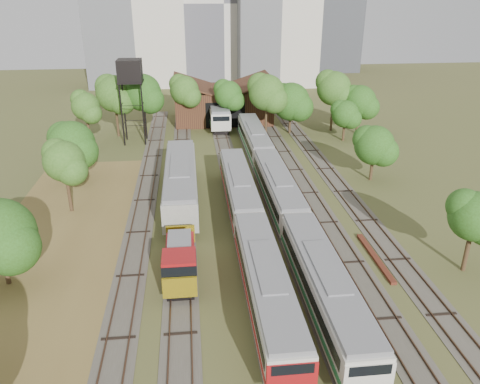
{
  "coord_description": "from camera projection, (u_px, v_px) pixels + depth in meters",
  "views": [
    {
      "loc": [
        -6.81,
        -21.51,
        20.74
      ],
      "look_at": [
        -2.17,
        20.43,
        2.5
      ],
      "focal_mm": 35.0,
      "sensor_mm": 36.0,
      "label": 1
    }
  ],
  "objects": [
    {
      "name": "old_grey_coach",
      "position": [
        181.0,
        182.0,
        49.06
      ],
      "size": [
        3.3,
        18.0,
        4.09
      ],
      "color": "black",
      "rests_on": "ground"
    },
    {
      "name": "rail_pile_far",
      "position": [
        375.0,
        257.0,
        39.23
      ],
      "size": [
        0.48,
        7.76,
        0.25
      ],
      "primitive_type": "cube",
      "color": "#612A1B",
      "rests_on": "ground"
    },
    {
      "name": "railcar_rear",
      "position": [
        218.0,
        111.0,
        78.57
      ],
      "size": [
        3.09,
        16.08,
        3.82
      ],
      "color": "black",
      "rests_on": "ground"
    },
    {
      "name": "railcar_green_set",
      "position": [
        278.0,
        189.0,
        48.34
      ],
      "size": [
        2.81,
        52.08,
        3.47
      ],
      "color": "black",
      "rests_on": "ground"
    },
    {
      "name": "tower_centre",
      "position": [
        221.0,
        3.0,
        112.83
      ],
      "size": [
        20.0,
        18.0,
        36.0
      ],
      "primitive_type": "cube",
      "color": "beige",
      "rests_on": "ground"
    },
    {
      "name": "water_tower",
      "position": [
        130.0,
        73.0,
        65.49
      ],
      "size": [
        3.46,
        3.46,
        11.95
      ],
      "color": "black",
      "rests_on": "ground"
    },
    {
      "name": "tree_band_far",
      "position": [
        241.0,
        95.0,
        71.3
      ],
      "size": [
        42.34,
        10.3,
        9.42
      ],
      "color": "#382616",
      "rests_on": "ground"
    },
    {
      "name": "tree_band_left",
      "position": [
        32.0,
        199.0,
        38.89
      ],
      "size": [
        8.16,
        54.1,
        8.13
      ],
      "color": "#382616",
      "rests_on": "ground"
    },
    {
      "name": "tracks",
      "position": [
        249.0,
        196.0,
        51.27
      ],
      "size": [
        24.6,
        80.0,
        0.19
      ],
      "color": "#4C473D",
      "rests_on": "ground"
    },
    {
      "name": "tower_far_right",
      "position": [
        336.0,
        17.0,
        126.77
      ],
      "size": [
        12.0,
        12.0,
        28.0
      ],
      "primitive_type": "cube",
      "color": "#3A3C41",
      "rests_on": "ground"
    },
    {
      "name": "dry_grass_patch",
      "position": [
        43.0,
        300.0,
        34.01
      ],
      "size": [
        14.0,
        60.0,
        0.04
      ],
      "primitive_type": "cube",
      "color": "brown",
      "rests_on": "ground"
    },
    {
      "name": "maintenance_shed",
      "position": [
        223.0,
        103.0,
        80.18
      ],
      "size": [
        16.45,
        11.55,
        7.58
      ],
      "color": "#371C14",
      "rests_on": "ground"
    },
    {
      "name": "shunter_locomotive",
      "position": [
        180.0,
        263.0,
        35.82
      ],
      "size": [
        2.49,
        8.1,
        3.26
      ],
      "color": "black",
      "rests_on": "ground"
    },
    {
      "name": "tree_band_right",
      "position": [
        382.0,
        147.0,
        53.25
      ],
      "size": [
        5.96,
        39.41,
        6.78
      ],
      "color": "#382616",
      "rests_on": "ground"
    },
    {
      "name": "railcar_red_set",
      "position": [
        250.0,
        228.0,
        40.44
      ],
      "size": [
        2.79,
        34.58,
        3.45
      ],
      "color": "black",
      "rests_on": "ground"
    },
    {
      "name": "ground",
      "position": [
        312.0,
        360.0,
        28.54
      ],
      "size": [
        240.0,
        240.0,
        0.0
      ],
      "primitive_type": "plane",
      "color": "#475123",
      "rests_on": "ground"
    }
  ]
}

